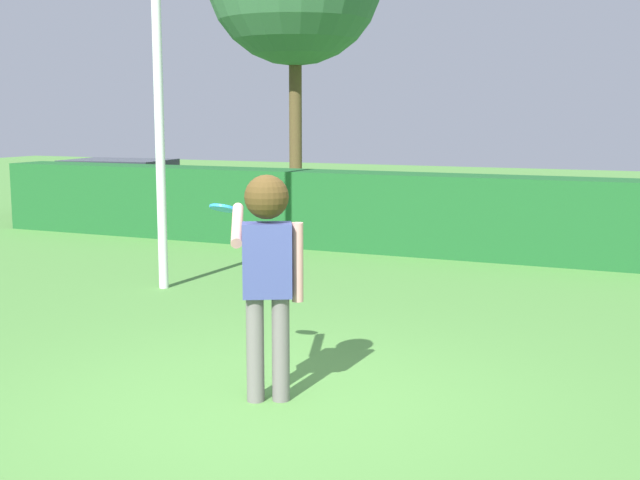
% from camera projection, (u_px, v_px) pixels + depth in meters
% --- Properties ---
extents(ground_plane, '(60.00, 60.00, 0.00)m').
position_uv_depth(ground_plane, '(268.00, 404.00, 6.57)').
color(ground_plane, '#528D3F').
extents(person, '(0.77, 0.61, 1.79)m').
position_uv_depth(person, '(267.00, 258.00, 6.51)').
color(person, slate).
rests_on(person, ground).
extents(frisbee, '(0.24, 0.23, 0.10)m').
position_uv_depth(frisbee, '(224.00, 208.00, 7.09)').
color(frisbee, '#268CE5').
extents(lamppost, '(0.24, 0.24, 6.38)m').
position_uv_depth(lamppost, '(156.00, 12.00, 10.46)').
color(lamppost, silver).
rests_on(lamppost, ground).
extents(hedge_row, '(18.70, 0.90, 1.29)m').
position_uv_depth(hedge_row, '(487.00, 217.00, 13.18)').
color(hedge_row, '#1C5726').
rests_on(hedge_row, ground).
extents(parked_car_black, '(4.37, 2.21, 1.25)m').
position_uv_depth(parked_car_black, '(119.00, 185.00, 18.64)').
color(parked_car_black, black).
rests_on(parked_car_black, ground).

